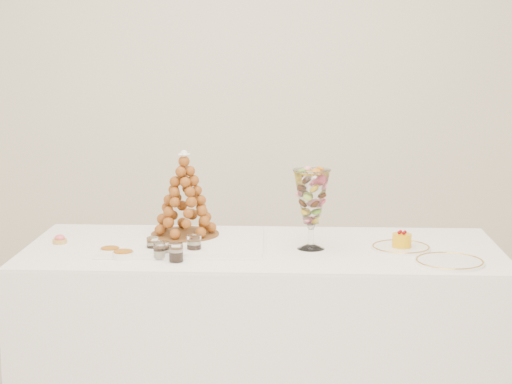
{
  "coord_description": "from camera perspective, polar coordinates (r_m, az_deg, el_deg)",
  "views": [
    {
      "loc": [
        0.07,
        -3.05,
        1.58
      ],
      "look_at": [
        0.08,
        0.22,
        0.98
      ],
      "focal_mm": 60.0,
      "sensor_mm": 36.0,
      "label": 1
    }
  ],
  "objects": [
    {
      "name": "mousse_cake",
      "position": [
        3.48,
        9.7,
        -3.18
      ],
      "size": [
        0.08,
        0.08,
        0.07
      ],
      "color": "#F3B00B",
      "rests_on": "cake_plate"
    },
    {
      "name": "cake_plate",
      "position": [
        3.49,
        9.63,
        -3.69
      ],
      "size": [
        0.24,
        0.24,
        0.01
      ],
      "primitive_type": "cylinder",
      "color": "white",
      "rests_on": "buffet_table"
    },
    {
      "name": "ramekin_back",
      "position": [
        3.41,
        -9.71,
        -3.94
      ],
      "size": [
        0.08,
        0.08,
        0.02
      ],
      "primitive_type": "cylinder",
      "color": "white",
      "rests_on": "buffet_table"
    },
    {
      "name": "verrine_a",
      "position": [
        3.41,
        -6.91,
        -3.53
      ],
      "size": [
        0.05,
        0.05,
        0.06
      ],
      "primitive_type": "cylinder",
      "rotation": [
        0.0,
        0.0,
        -0.08
      ],
      "color": "white",
      "rests_on": "buffet_table"
    },
    {
      "name": "verrine_d",
      "position": [
        3.31,
        -6.45,
        -3.93
      ],
      "size": [
        0.06,
        0.06,
        0.06
      ],
      "primitive_type": "cylinder",
      "rotation": [
        0.0,
        0.0,
        0.27
      ],
      "color": "white",
      "rests_on": "buffet_table"
    },
    {
      "name": "buffet_table",
      "position": [
        3.59,
        0.42,
        -9.38
      ],
      "size": [
        1.97,
        0.87,
        0.73
      ],
      "rotation": [
        0.0,
        0.0,
        -0.05
      ],
      "color": "white",
      "rests_on": "ground"
    },
    {
      "name": "verrine_e",
      "position": [
        3.26,
        -5.35,
        -4.03
      ],
      "size": [
        0.07,
        0.07,
        0.07
      ],
      "primitive_type": "cylinder",
      "rotation": [
        0.0,
        0.0,
        0.34
      ],
      "color": "white",
      "rests_on": "buffet_table"
    },
    {
      "name": "ramekin_front",
      "position": [
        3.34,
        -8.84,
        -4.18
      ],
      "size": [
        0.08,
        0.08,
        0.03
      ],
      "primitive_type": "cylinder",
      "color": "white",
      "rests_on": "buffet_table"
    },
    {
      "name": "lace_tray",
      "position": [
        3.53,
        -4.74,
        -3.33
      ],
      "size": [
        0.65,
        0.49,
        0.02
      ],
      "primitive_type": "cube",
      "rotation": [
        0.0,
        0.0,
        -0.02
      ],
      "color": "white",
      "rests_on": "buffet_table"
    },
    {
      "name": "pink_tart",
      "position": [
        3.63,
        -12.95,
        -3.12
      ],
      "size": [
        0.06,
        0.06,
        0.04
      ],
      "color": "tan",
      "rests_on": "buffet_table"
    },
    {
      "name": "macaron_vase",
      "position": [
        3.42,
        3.72,
        -0.38
      ],
      "size": [
        0.15,
        0.15,
        0.32
      ],
      "color": "white",
      "rests_on": "buffet_table"
    },
    {
      "name": "spare_plate",
      "position": [
        3.31,
        12.77,
        -4.57
      ],
      "size": [
        0.26,
        0.26,
        0.01
      ],
      "primitive_type": "cylinder",
      "color": "white",
      "rests_on": "buffet_table"
    },
    {
      "name": "croquembouche",
      "position": [
        3.58,
        -4.79,
        -0.14
      ],
      "size": [
        0.29,
        0.29,
        0.36
      ],
      "rotation": [
        0.0,
        0.0,
        0.14
      ],
      "color": "brown",
      "rests_on": "lace_tray"
    },
    {
      "name": "verrine_c",
      "position": [
        3.37,
        -4.15,
        -3.53
      ],
      "size": [
        0.06,
        0.06,
        0.08
      ],
      "primitive_type": "cylinder",
      "rotation": [
        0.0,
        0.0,
        -0.13
      ],
      "color": "white",
      "rests_on": "buffet_table"
    },
    {
      "name": "verrine_b",
      "position": [
        3.33,
        -6.15,
        -3.84
      ],
      "size": [
        0.05,
        0.05,
        0.06
      ],
      "primitive_type": "cylinder",
      "rotation": [
        0.0,
        0.0,
        0.19
      ],
      "color": "white",
      "rests_on": "buffet_table"
    }
  ]
}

